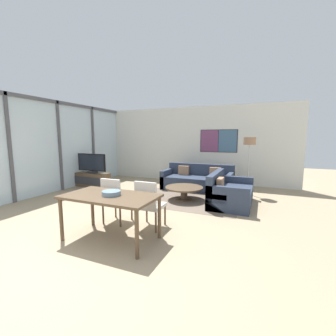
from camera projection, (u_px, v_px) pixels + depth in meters
The scene contains 14 objects.
ground_plane at pixel (58, 256), 3.19m from camera, with size 24.00×24.00×0.00m, color #9E896B.
wall_back at pixel (190, 145), 8.50m from camera, with size 7.64×0.09×2.80m.
window_wall_left at pixel (59, 142), 7.03m from camera, with size 0.07×6.06×2.80m.
area_rug at pixel (184, 199), 6.12m from camera, with size 2.96×1.97×0.01m.
tv_console at pixel (92, 180), 7.69m from camera, with size 1.24×0.45×0.48m.
television at pixel (91, 163), 7.61m from camera, with size 1.15×0.20×0.66m.
sofa_main at pixel (198, 181), 7.33m from camera, with size 2.22×0.96×0.80m.
sofa_side at pixel (228, 194), 5.67m from camera, with size 0.96×1.58×0.80m.
coffee_table at pixel (184, 190), 6.08m from camera, with size 1.02×1.02×0.35m.
dining_table at pixel (110, 200), 3.65m from camera, with size 1.54×0.84×0.75m.
dining_chair_left at pixel (115, 198), 4.37m from camera, with size 0.46×0.46×0.90m.
dining_chair_centre at pixel (149, 202), 4.10m from camera, with size 0.46×0.46×0.90m.
fruit_bowl at pixel (111, 193), 3.62m from camera, with size 0.30×0.30×0.07m.
floor_lamp at pixel (249, 146), 6.51m from camera, with size 0.34×0.34×1.69m.
Camera 1 is at (2.62, -2.13, 1.68)m, focal length 24.00 mm.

